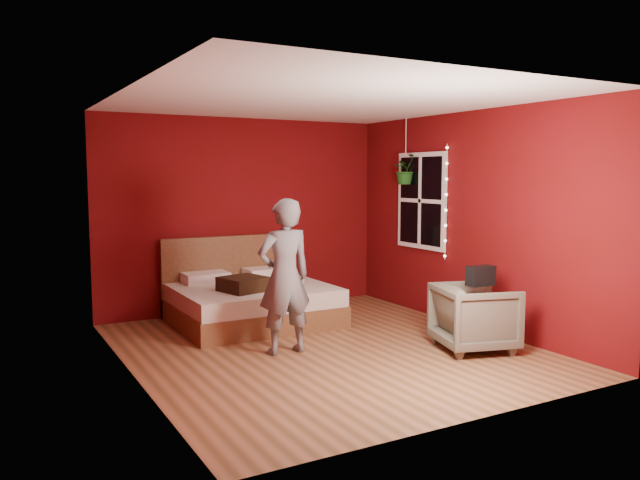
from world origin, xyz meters
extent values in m
plane|color=#915A3A|center=(0.00, 0.00, 0.00)|extent=(4.50, 4.50, 0.00)
cube|color=#600A0F|center=(0.00, 2.26, 1.30)|extent=(4.00, 0.02, 2.60)
cube|color=#600A0F|center=(0.00, -2.26, 1.30)|extent=(4.00, 0.02, 2.60)
cube|color=#600A0F|center=(-2.01, 0.00, 1.30)|extent=(0.02, 4.50, 2.60)
cube|color=#600A0F|center=(2.01, 0.00, 1.30)|extent=(0.02, 4.50, 2.60)
cube|color=white|center=(0.00, 0.00, 2.61)|extent=(4.00, 4.50, 0.02)
cube|color=white|center=(1.97, 0.90, 1.50)|extent=(0.04, 0.97, 1.27)
cube|color=black|center=(1.96, 0.90, 1.50)|extent=(0.02, 0.85, 1.15)
cube|color=white|center=(1.95, 0.90, 1.50)|extent=(0.03, 0.05, 1.15)
cube|color=white|center=(1.95, 0.90, 1.50)|extent=(0.03, 0.85, 0.05)
cylinder|color=silver|center=(1.94, 0.38, 1.50)|extent=(0.01, 0.01, 1.45)
sphere|color=#FFF2CC|center=(1.94, 0.38, 0.83)|extent=(0.04, 0.04, 0.04)
sphere|color=#FFF2CC|center=(1.94, 0.38, 1.02)|extent=(0.04, 0.04, 0.04)
sphere|color=#FFF2CC|center=(1.94, 0.38, 1.21)|extent=(0.04, 0.04, 0.04)
sphere|color=#FFF2CC|center=(1.94, 0.38, 1.40)|extent=(0.04, 0.04, 0.04)
sphere|color=#FFF2CC|center=(1.94, 0.38, 1.60)|extent=(0.04, 0.04, 0.04)
sphere|color=#FFF2CC|center=(1.94, 0.38, 1.79)|extent=(0.04, 0.04, 0.04)
sphere|color=#FFF2CC|center=(1.94, 0.38, 1.98)|extent=(0.04, 0.04, 0.04)
sphere|color=#FFF2CC|center=(1.94, 0.38, 2.17)|extent=(0.04, 0.04, 0.04)
cube|color=brown|center=(-0.24, 1.40, 0.13)|extent=(1.87, 1.59, 0.26)
cube|color=beige|center=(-0.24, 1.40, 0.37)|extent=(1.84, 1.56, 0.21)
cube|color=brown|center=(-0.24, 2.16, 0.52)|extent=(1.87, 0.07, 1.03)
cube|color=white|center=(-0.66, 1.94, 0.53)|extent=(0.56, 0.36, 0.13)
cube|color=white|center=(0.18, 1.94, 0.53)|extent=(0.56, 0.36, 0.13)
imported|color=slate|center=(-0.45, 0.06, 0.80)|extent=(0.59, 0.39, 1.60)
imported|color=#645F4F|center=(1.34, -0.81, 0.35)|extent=(0.95, 0.94, 0.70)
cube|color=black|center=(1.35, -0.89, 0.80)|extent=(0.30, 0.16, 0.21)
cube|color=#321D10|center=(-0.46, 1.16, 0.55)|extent=(0.58, 0.58, 0.17)
cylinder|color=silver|center=(1.88, 1.14, 2.36)|extent=(0.01, 0.01, 0.49)
imported|color=#1F5F1B|center=(1.88, 1.14, 1.91)|extent=(0.38, 0.33, 0.40)
camera|label=1|loc=(-3.21, -5.64, 1.84)|focal=35.00mm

